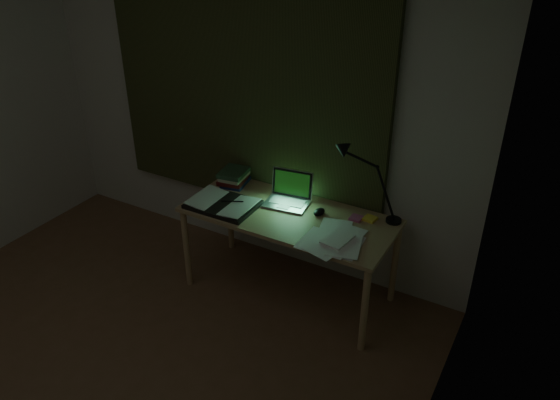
% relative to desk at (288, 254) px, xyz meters
% --- Properties ---
extents(wall_back, '(3.50, 0.00, 2.50)m').
position_rel_desk_xyz_m(wall_back, '(-0.57, 0.39, 0.92)').
color(wall_back, beige).
rests_on(wall_back, ground).
extents(wall_right, '(0.00, 4.00, 2.50)m').
position_rel_desk_xyz_m(wall_right, '(1.18, -1.61, 0.92)').
color(wall_right, beige).
rests_on(wall_right, ground).
extents(curtain, '(2.20, 0.06, 2.00)m').
position_rel_desk_xyz_m(curtain, '(-0.57, 0.35, 1.12)').
color(curtain, '#2E3219').
rests_on(curtain, wall_back).
extents(desk, '(1.43, 0.63, 0.65)m').
position_rel_desk_xyz_m(desk, '(0.00, 0.00, 0.00)').
color(desk, tan).
rests_on(desk, floor).
extents(laptop, '(0.34, 0.37, 0.21)m').
position_rel_desk_xyz_m(laptop, '(-0.07, 0.10, 0.43)').
color(laptop, silver).
rests_on(laptop, desk).
extents(open_textbook, '(0.47, 0.33, 0.04)m').
position_rel_desk_xyz_m(open_textbook, '(-0.44, -0.13, 0.35)').
color(open_textbook, silver).
rests_on(open_textbook, desk).
extents(book_stack, '(0.20, 0.23, 0.11)m').
position_rel_desk_xyz_m(book_stack, '(-0.56, 0.19, 0.38)').
color(book_stack, silver).
rests_on(book_stack, desk).
extents(loose_papers, '(0.36, 0.37, 0.02)m').
position_rel_desk_xyz_m(loose_papers, '(0.37, -0.12, 0.34)').
color(loose_papers, white).
rests_on(loose_papers, desk).
extents(mouse, '(0.07, 0.10, 0.04)m').
position_rel_desk_xyz_m(mouse, '(0.18, 0.10, 0.35)').
color(mouse, black).
rests_on(mouse, desk).
extents(sticky_yellow, '(0.09, 0.09, 0.02)m').
position_rel_desk_xyz_m(sticky_yellow, '(0.50, 0.20, 0.34)').
color(sticky_yellow, yellow).
rests_on(sticky_yellow, desk).
extents(sticky_pink, '(0.08, 0.08, 0.02)m').
position_rel_desk_xyz_m(sticky_pink, '(0.42, 0.16, 0.34)').
color(sticky_pink, '#CA4E86').
rests_on(sticky_pink, desk).
extents(desk_lamp, '(0.39, 0.32, 0.55)m').
position_rel_desk_xyz_m(desk_lamp, '(0.64, 0.25, 0.60)').
color(desk_lamp, black).
rests_on(desk_lamp, desk).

